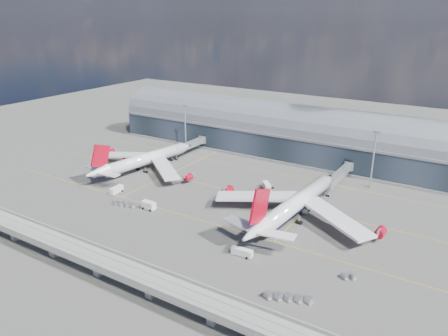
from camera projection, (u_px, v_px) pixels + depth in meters
The scene contains 19 objects.
ground at pixel (205, 207), 172.02m from camera, with size 500.00×500.00×0.00m, color #474744.
taxi_lines at pixel (233, 189), 189.64m from camera, with size 200.00×80.12×0.01m.
terminal at pixel (288, 135), 230.35m from camera, with size 200.00×30.00×28.00m.
guideway at pixel (97, 259), 126.34m from camera, with size 220.00×8.50×7.20m.
floodlight_mast_left at pixel (185, 127), 236.13m from camera, with size 3.00×0.70×25.70m.
floodlight_mast_right at pixel (373, 158), 186.35m from camera, with size 3.00×0.70×25.70m.
airliner_left at pixel (143, 160), 209.76m from camera, with size 59.95×63.08×19.24m.
airliner_right at pixel (294, 205), 160.50m from camera, with size 65.65×68.62×21.77m.
jet_bridge_left at pixel (191, 144), 235.01m from camera, with size 4.40×28.00×7.25m.
jet_bridge_right at pixel (340, 174), 192.37m from camera, with size 4.40×32.00×7.25m.
service_truck_0 at pixel (117, 190), 185.13m from camera, with size 2.81×6.86×2.78m.
service_truck_1 at pixel (149, 206), 169.65m from camera, with size 5.77×2.94×3.32m.
service_truck_2 at pixel (242, 252), 137.66m from camera, with size 7.08×2.57×2.52m.
service_truck_3 at pixel (274, 222), 156.20m from camera, with size 5.00×7.24×3.27m.
service_truck_4 at pixel (305, 209), 167.53m from camera, with size 3.08×4.68×2.50m.
service_truck_5 at pixel (266, 186), 188.64m from camera, with size 6.02×6.37×3.07m.
cargo_train_0 at pixel (124, 204), 172.75m from camera, with size 10.33×3.90×1.71m.
cargo_train_1 at pixel (288, 298), 116.55m from camera, with size 12.97×6.25×1.76m.
cargo_train_2 at pixel (349, 276), 126.03m from camera, with size 4.54×3.30×1.49m.
Camera 1 is at (89.35, -128.64, 73.20)m, focal length 35.00 mm.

